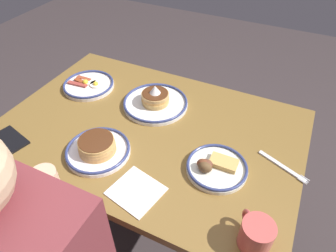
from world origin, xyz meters
The scene contains 10 objects.
ground_plane centered at (0.00, 0.00, 0.00)m, with size 6.00×6.00×0.00m, color #372E2F.
dining_table centered at (0.00, 0.00, 0.61)m, with size 1.15×0.78×0.74m.
plate_near_main centered at (0.04, -0.14, 0.76)m, with size 0.27×0.27×0.10m.
plate_center_pancakes centered at (0.38, -0.12, 0.75)m, with size 0.23×0.23×0.04m.
plate_far_companion centered at (-0.30, 0.09, 0.75)m, with size 0.21×0.21×0.05m.
plate_far_side centered at (0.10, 0.20, 0.76)m, with size 0.23×0.23×0.06m.
coffee_mug centered at (-0.48, 0.29, 0.78)m, with size 0.10×0.11×0.09m.
cell_phone centered at (0.43, 0.28, 0.74)m, with size 0.14×0.07×0.01m, color black.
paper_napkin centered at (-0.11, 0.28, 0.74)m, with size 0.15×0.14×0.00m, color white.
fork_near centered at (-0.50, -0.02, 0.74)m, with size 0.18×0.09×0.01m.
Camera 1 is at (-0.43, 0.74, 1.51)m, focal length 31.48 mm.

